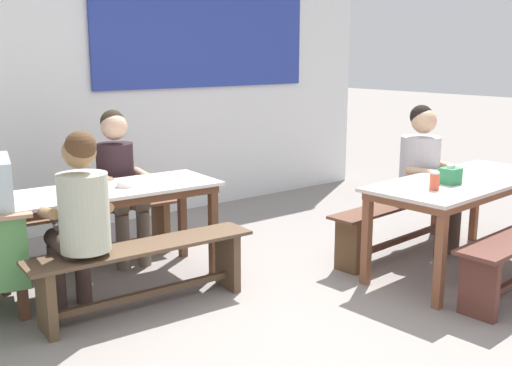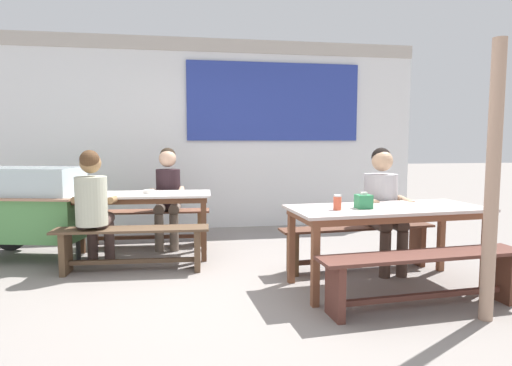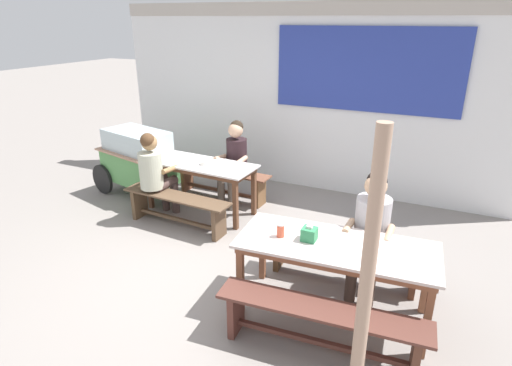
{
  "view_description": "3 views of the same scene",
  "coord_description": "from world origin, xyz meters",
  "px_view_note": "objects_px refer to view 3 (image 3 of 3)",
  "views": [
    {
      "loc": [
        -2.77,
        -2.79,
        1.72
      ],
      "look_at": [
        -0.06,
        0.64,
        0.77
      ],
      "focal_mm": 42.13,
      "sensor_mm": 36.0,
      "label": 1
    },
    {
      "loc": [
        -0.45,
        -3.85,
        1.35
      ],
      "look_at": [
        0.26,
        0.36,
        0.93
      ],
      "focal_mm": 30.46,
      "sensor_mm": 36.0,
      "label": 2
    },
    {
      "loc": [
        2.12,
        -3.49,
        2.65
      ],
      "look_at": [
        0.31,
        0.43,
        0.95
      ],
      "focal_mm": 29.43,
      "sensor_mm": 36.0,
      "label": 3
    }
  ],
  "objects_px": {
    "person_center_facing": "(234,157)",
    "wooden_support_post": "(367,275)",
    "dining_table_far": "(200,168)",
    "bench_near_back": "(343,256)",
    "bench_near_front": "(320,322)",
    "person_left_back_turned": "(155,171)",
    "bench_far_back": "(222,180)",
    "tissue_box": "(309,234)",
    "bench_far_front": "(177,206)",
    "condiment_jar": "(281,230)",
    "dining_table_near": "(336,251)",
    "person_right_near_table": "(371,225)",
    "food_cart": "(138,158)",
    "soup_bowl": "(205,163)"
  },
  "relations": [
    {
      "from": "person_right_near_table",
      "to": "bench_near_back",
      "type": "bearing_deg",
      "value": 170.51
    },
    {
      "from": "tissue_box",
      "to": "soup_bowl",
      "type": "bearing_deg",
      "value": 144.17
    },
    {
      "from": "bench_near_back",
      "to": "person_right_near_table",
      "type": "relative_size",
      "value": 1.32
    },
    {
      "from": "dining_table_far",
      "to": "bench_far_back",
      "type": "height_order",
      "value": "dining_table_far"
    },
    {
      "from": "soup_bowl",
      "to": "wooden_support_post",
      "type": "relative_size",
      "value": 0.06
    },
    {
      "from": "food_cart",
      "to": "soup_bowl",
      "type": "distance_m",
      "value": 1.34
    },
    {
      "from": "dining_table_far",
      "to": "bench_far_front",
      "type": "distance_m",
      "value": 0.67
    },
    {
      "from": "bench_far_back",
      "to": "tissue_box",
      "type": "xyz_separation_m",
      "value": [
        2.06,
        -2.03,
        0.51
      ]
    },
    {
      "from": "person_center_facing",
      "to": "wooden_support_post",
      "type": "bearing_deg",
      "value": -48.33
    },
    {
      "from": "bench_far_front",
      "to": "wooden_support_post",
      "type": "distance_m",
      "value": 3.34
    },
    {
      "from": "dining_table_far",
      "to": "wooden_support_post",
      "type": "bearing_deg",
      "value": -39.49
    },
    {
      "from": "person_center_facing",
      "to": "person_left_back_turned",
      "type": "xyz_separation_m",
      "value": [
        -0.72,
        -0.95,
        -0.01
      ]
    },
    {
      "from": "condiment_jar",
      "to": "bench_near_back",
      "type": "bearing_deg",
      "value": 54.2
    },
    {
      "from": "bench_far_back",
      "to": "food_cart",
      "type": "relative_size",
      "value": 0.97
    },
    {
      "from": "bench_far_back",
      "to": "bench_near_back",
      "type": "bearing_deg",
      "value": -32.28
    },
    {
      "from": "bench_near_front",
      "to": "person_right_near_table",
      "type": "height_order",
      "value": "person_right_near_table"
    },
    {
      "from": "food_cart",
      "to": "tissue_box",
      "type": "height_order",
      "value": "food_cart"
    },
    {
      "from": "person_center_facing",
      "to": "bench_far_front",
      "type": "bearing_deg",
      "value": -107.58
    },
    {
      "from": "bench_far_front",
      "to": "tissue_box",
      "type": "distance_m",
      "value": 2.36
    },
    {
      "from": "bench_far_back",
      "to": "person_left_back_turned",
      "type": "relative_size",
      "value": 1.28
    },
    {
      "from": "bench_far_front",
      "to": "food_cart",
      "type": "xyz_separation_m",
      "value": [
        -1.18,
        0.69,
        0.31
      ]
    },
    {
      "from": "soup_bowl",
      "to": "dining_table_near",
      "type": "bearing_deg",
      "value": -32.01
    },
    {
      "from": "person_right_near_table",
      "to": "tissue_box",
      "type": "height_order",
      "value": "person_right_near_table"
    },
    {
      "from": "dining_table_far",
      "to": "bench_near_back",
      "type": "xyz_separation_m",
      "value": [
        2.29,
        -0.87,
        -0.37
      ]
    },
    {
      "from": "bench_far_front",
      "to": "condiment_jar",
      "type": "xyz_separation_m",
      "value": [
        1.86,
        -0.95,
        0.51
      ]
    },
    {
      "from": "dining_table_near",
      "to": "food_cart",
      "type": "bearing_deg",
      "value": 156.29
    },
    {
      "from": "dining_table_far",
      "to": "dining_table_near",
      "type": "bearing_deg",
      "value": -31.47
    },
    {
      "from": "bench_near_front",
      "to": "wooden_support_post",
      "type": "distance_m",
      "value": 0.86
    },
    {
      "from": "bench_near_front",
      "to": "tissue_box",
      "type": "xyz_separation_m",
      "value": [
        -0.29,
        0.53,
        0.5
      ]
    },
    {
      "from": "bench_far_back",
      "to": "bench_near_back",
      "type": "relative_size",
      "value": 0.95
    },
    {
      "from": "condiment_jar",
      "to": "dining_table_far",
      "type": "bearing_deg",
      "value": 140.31
    },
    {
      "from": "dining_table_near",
      "to": "person_right_near_table",
      "type": "height_order",
      "value": "person_right_near_table"
    },
    {
      "from": "food_cart",
      "to": "tissue_box",
      "type": "distance_m",
      "value": 3.67
    },
    {
      "from": "bench_near_front",
      "to": "wooden_support_post",
      "type": "height_order",
      "value": "wooden_support_post"
    },
    {
      "from": "tissue_box",
      "to": "bench_far_front",
      "type": "bearing_deg",
      "value": 156.92
    },
    {
      "from": "tissue_box",
      "to": "wooden_support_post",
      "type": "height_order",
      "value": "wooden_support_post"
    },
    {
      "from": "bench_far_back",
      "to": "bench_near_back",
      "type": "height_order",
      "value": "same"
    },
    {
      "from": "bench_near_back",
      "to": "wooden_support_post",
      "type": "distance_m",
      "value": 1.64
    },
    {
      "from": "person_center_facing",
      "to": "person_left_back_turned",
      "type": "height_order",
      "value": "person_center_facing"
    },
    {
      "from": "bench_far_back",
      "to": "wooden_support_post",
      "type": "relative_size",
      "value": 0.77
    },
    {
      "from": "person_left_back_turned",
      "to": "bench_far_back",
      "type": "bearing_deg",
      "value": 66.47
    },
    {
      "from": "person_left_back_turned",
      "to": "soup_bowl",
      "type": "distance_m",
      "value": 0.68
    },
    {
      "from": "dining_table_near",
      "to": "wooden_support_post",
      "type": "relative_size",
      "value": 0.88
    },
    {
      "from": "food_cart",
      "to": "wooden_support_post",
      "type": "distance_m",
      "value": 4.64
    },
    {
      "from": "condiment_jar",
      "to": "bench_far_front",
      "type": "bearing_deg",
      "value": 152.87
    },
    {
      "from": "dining_table_far",
      "to": "bench_near_front",
      "type": "relative_size",
      "value": 0.93
    },
    {
      "from": "bench_far_back",
      "to": "bench_near_front",
      "type": "height_order",
      "value": "same"
    },
    {
      "from": "bench_far_back",
      "to": "wooden_support_post",
      "type": "height_order",
      "value": "wooden_support_post"
    },
    {
      "from": "person_center_facing",
      "to": "condiment_jar",
      "type": "bearing_deg",
      "value": -52.66
    },
    {
      "from": "bench_far_back",
      "to": "bench_near_back",
      "type": "distance_m",
      "value": 2.68
    }
  ]
}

